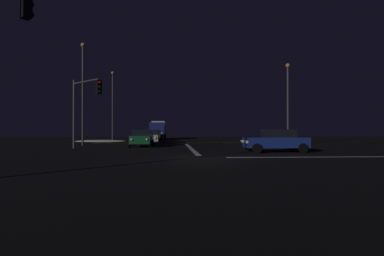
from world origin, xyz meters
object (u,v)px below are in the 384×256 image
Objects in this scene: streetlamp_left_near at (83,87)px; sedan_green at (142,138)px; box_truck at (158,129)px; sedan_orange at (154,136)px; streetlamp_left_far at (113,101)px; traffic_signal_nw at (84,100)px; sedan_blue_crossing at (276,141)px; streetlamp_right_near at (288,98)px; sedan_silver at (151,137)px; sedan_red at (155,135)px.

sedan_green is at bearing -24.29° from streetlamp_left_near.
box_truck is (0.38, 25.53, 0.91)m from sedan_green.
streetlamp_left_near reaches higher than sedan_orange.
streetlamp_left_far reaches higher than sedan_green.
sedan_blue_crossing is at bearing -17.84° from traffic_signal_nw.
sedan_orange is 12.37m from streetlamp_left_near.
streetlamp_left_near is (0.00, -16.00, -0.04)m from streetlamp_left_far.
streetlamp_right_near is at bearing 10.52° from sedan_green.
sedan_green is at bearing -71.95° from streetlamp_left_far.
sedan_silver is 0.76× the size of traffic_signal_nw.
sedan_silver and sedan_blue_crossing have the same top height.
traffic_signal_nw is at bearing -139.47° from sedan_green.
streetlamp_left_near is at bearing -90.00° from streetlamp_left_far.
streetlamp_left_near reaches higher than sedan_red.
streetlamp_left_far is at bearing 120.79° from sedan_blue_crossing.
streetlamp_right_near is 20.98m from streetlamp_left_near.
streetlamp_left_far is (-6.42, 0.38, 5.09)m from sedan_red.
box_truck is 1.45× the size of traffic_signal_nw.
sedan_red is 21.74m from streetlamp_right_near.
sedan_green is at bearing 40.53° from traffic_signal_nw.
sedan_red is at bearing 67.65° from streetlamp_left_near.
streetlamp_right_near reaches higher than sedan_silver.
streetlamp_left_near is (-6.11, 2.76, 5.05)m from sedan_green.
sedan_red is at bearing 109.93° from sedan_blue_crossing.
sedan_blue_crossing is 0.42× the size of streetlamp_left_far.
sedan_orange is at bearing 54.73° from streetlamp_left_near.
streetlamp_left_near reaches higher than sedan_green.
sedan_silver is (0.43, 6.08, 0.00)m from sedan_green.
streetlamp_right_near is (14.85, 2.76, 4.12)m from sedan_green.
sedan_green is at bearing -91.95° from sedan_orange.
sedan_orange is (0.41, 11.98, 0.00)m from sedan_green.
sedan_green is 25.55m from box_truck.
sedan_silver is 19.47m from box_truck.
sedan_blue_crossing is at bearing -34.27° from streetlamp_left_near.
streetlamp_left_far reaches higher than sedan_blue_crossing.
streetlamp_left_near reaches higher than streetlamp_right_near.
traffic_signal_nw is at bearing -161.52° from streetlamp_right_near.
sedan_silver is 8.91m from streetlamp_left_near.
box_truck reaches higher than sedan_green.
sedan_blue_crossing is (9.53, -20.16, 0.00)m from sedan_orange.
sedan_blue_crossing is 20.07m from streetlamp_left_near.
sedan_red is 8.20m from streetlamp_left_far.
traffic_signal_nw is 20.14m from streetlamp_right_near.
traffic_signal_nw is at bearing -101.67° from sedan_red.
streetlamp_right_near reaches higher than sedan_blue_crossing.
sedan_orange is at bearing 73.42° from traffic_signal_nw.
sedan_orange is 0.42× the size of streetlamp_left_far.
sedan_silver is at bearing 85.92° from sedan_green.
sedan_blue_crossing is at bearing -64.69° from sedan_orange.
streetlamp_left_near is at bearing 145.73° from sedan_blue_crossing.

